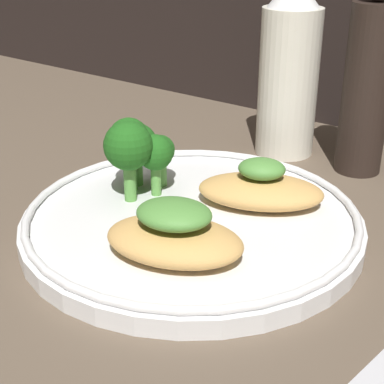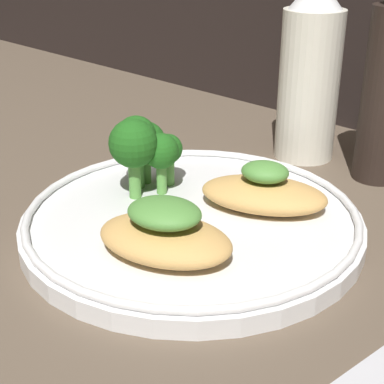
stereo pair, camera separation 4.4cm
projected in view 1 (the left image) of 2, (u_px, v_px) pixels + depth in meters
ground_plane at (192, 237)px, 45.92cm from camera, size 180.00×180.00×1.00cm
plate at (192, 220)px, 45.29cm from camera, size 26.13×26.13×2.00cm
grilled_meat_front at (174, 235)px, 39.14cm from camera, size 10.98×8.89×4.00cm
grilled_meat_middle at (261, 189)px, 46.29cm from camera, size 11.36×9.45×3.87cm
broccoli_bunch at (137, 147)px, 47.39cm from camera, size 5.88×6.89×6.62cm
sauce_bottle at (289, 71)px, 57.68cm from camera, size 5.88×5.88×17.68cm
pepper_grinder at (367, 84)px, 53.26cm from camera, size 4.34×4.34×18.42cm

